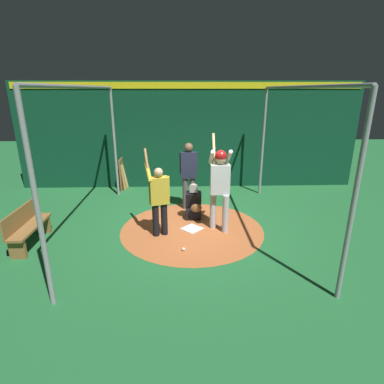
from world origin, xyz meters
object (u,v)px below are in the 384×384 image
Objects in this scene: catcher at (194,205)px; baseball_2 at (183,249)px; home_plate at (192,229)px; bench at (27,226)px; baseball_0 at (222,227)px; baseball_1 at (166,220)px; visitor at (159,197)px; bat_rack at (123,174)px; umpire at (189,172)px; batter at (220,182)px.

baseball_2 is (1.70, -0.27, -0.34)m from catcher.
bench reaches higher than home_plate.
baseball_0 and baseball_1 have the same top height.
visitor reaches higher than baseball_2.
catcher is at bearing 105.54° from baseball_1.
bat_rack reaches higher than home_plate.
baseball_2 is at bearing 17.32° from visitor.
bench is 19.19× the size of baseball_1.
bat_rack is (-1.93, -2.19, -0.57)m from umpire.
baseball_0 reaches higher than home_plate.
baseball_1 is (-1.11, 2.92, -0.39)m from bench.
visitor reaches higher than baseball_1.
batter is at bearing 85.85° from home_plate.
bat_rack is 14.20× the size of baseball_0.
baseball_1 is (-0.45, -0.65, 0.03)m from home_plate.
catcher is 0.52× the size of umpire.
umpire is (-1.41, -0.69, -0.14)m from batter.
baseball_2 is (1.06, -0.21, 0.03)m from home_plate.
umpire is 25.31× the size of baseball_1.
batter is 1.22m from catcher.
home_plate is at bearing 100.52° from bench.
catcher is at bearing -140.12° from batter.
batter is 1.21× the size of umpire.
baseball_0 is (3.27, 2.97, -0.45)m from bat_rack.
home_plate is 1.08m from baseball_2.
catcher is at bearing -132.88° from baseball_0.
visitor reaches higher than catcher.
bench is at bearing -80.91° from baseball_0.
home_plate is 0.44× the size of catcher.
home_plate is at bearing -5.37° from catcher.
batter is 2.34× the size of catcher.
catcher is 13.05× the size of baseball_2.
visitor is at bearing -41.29° from catcher.
catcher is 0.92× the size of bat_rack.
visitor is at bearing -23.17° from umpire.
baseball_0 is (1.34, 0.78, -1.02)m from umpire.
batter reaches higher than home_plate.
batter reaches higher than umpire.
batter is at bearing 39.88° from catcher.
batter is 1.76m from baseball_2.
umpire reaches higher than home_plate.
bench is 4.37m from baseball_0.
batter is (0.05, 0.64, 1.19)m from home_plate.
baseball_1 is (-0.50, -1.29, -1.16)m from batter.
bench is at bearing -96.73° from baseball_2.
umpire reaches higher than bench.
home_plate is 0.21× the size of visitor.
baseball_1 is at bearing 110.85° from bench.
batter is 1.17m from baseball_0.
baseball_0 is 1.44m from baseball_2.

